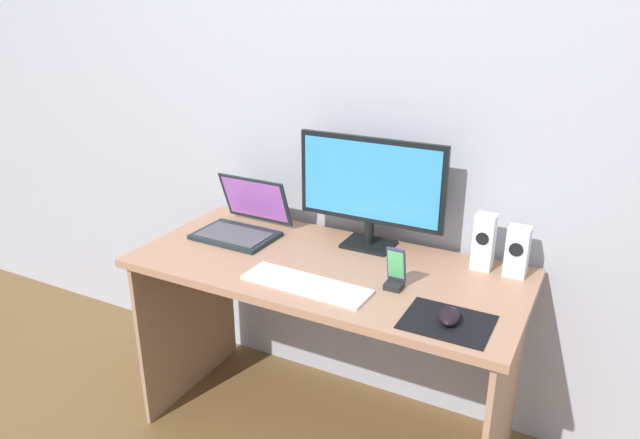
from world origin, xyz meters
TOP-DOWN VIEW (x-y plane):
  - ground_plane at (0.00, 0.00)m, footprint 8.00×8.00m
  - wall_back at (0.00, 0.36)m, footprint 6.00×0.04m
  - desk at (0.00, 0.00)m, footprint 1.36×0.62m
  - monitor at (0.07, 0.21)m, footprint 0.55×0.14m
  - speaker_right at (0.59, 0.22)m, footprint 0.07×0.07m
  - speaker_near_monitor at (0.48, 0.22)m, footprint 0.07×0.07m
  - laptop at (-0.42, 0.10)m, footprint 0.31×0.29m
  - keyboard_external at (0.01, -0.17)m, footprint 0.43×0.14m
  - mousepad at (0.48, -0.18)m, footprint 0.25×0.20m
  - mouse at (0.48, -0.18)m, footprint 0.08×0.11m
  - phone_in_dock at (0.27, -0.05)m, footprint 0.06×0.06m

SIDE VIEW (x-z plane):
  - ground_plane at x=0.00m, z-range 0.00..0.00m
  - desk at x=0.00m, z-range 0.21..0.92m
  - mousepad at x=0.48m, z-range 0.71..0.72m
  - keyboard_external at x=0.01m, z-range 0.71..0.72m
  - mouse at x=0.48m, z-range 0.72..0.75m
  - laptop at x=-0.42m, z-range 0.65..0.86m
  - phone_in_dock at x=0.27m, z-range 0.69..0.83m
  - speaker_right at x=0.59m, z-range 0.71..0.88m
  - speaker_near_monitor at x=0.48m, z-range 0.71..0.91m
  - monitor at x=0.07m, z-range 0.74..1.15m
  - wall_back at x=0.00m, z-range 0.00..2.50m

